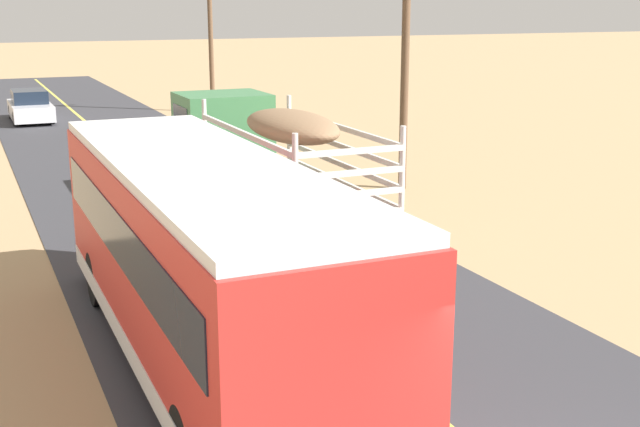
# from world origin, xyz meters

# --- Properties ---
(livestock_truck) EXTENTS (2.53, 9.70, 3.02)m
(livestock_truck) POSITION_xyz_m (1.56, 15.56, 1.79)
(livestock_truck) COLOR #3F7F4C
(livestock_truck) RESTS_ON road_surface
(bus) EXTENTS (2.54, 10.00, 3.21)m
(bus) POSITION_xyz_m (-2.34, 6.27, 1.75)
(bus) COLOR red
(bus) RESTS_ON road_surface
(car_far) EXTENTS (1.80, 4.40, 1.46)m
(car_far) POSITION_xyz_m (-2.31, 35.77, 0.69)
(car_far) COLOR silver
(car_far) RESTS_ON road_surface
(power_pole_mid) EXTENTS (2.20, 0.24, 7.25)m
(power_pole_mid) POSITION_xyz_m (6.62, 15.96, 3.91)
(power_pole_mid) COLOR brown
(power_pole_mid) RESTS_ON ground
(power_pole_far) EXTENTS (2.20, 0.24, 7.62)m
(power_pole_far) POSITION_xyz_m (6.62, 35.79, 4.10)
(power_pole_far) COLOR brown
(power_pole_far) RESTS_ON ground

